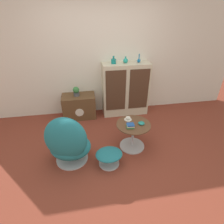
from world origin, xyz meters
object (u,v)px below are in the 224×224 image
Objects in this scene: vase_inner_left at (126,61)px; bowl at (141,123)px; tv_console at (79,106)px; vase_inner_right at (139,60)px; ottoman at (109,155)px; book_stack at (130,126)px; egg_chair at (68,143)px; teacup at (128,119)px; potted_plant at (76,91)px; vase_leftmost at (114,61)px; coffee_table at (133,133)px; sideboard at (125,89)px.

vase_inner_left is 1.23× the size of bowl.
vase_inner_right reaches higher than tv_console.
ottoman is 3.20× the size of book_stack.
ottoman is 3.85× the size of bowl.
egg_chair is 2.08m from vase_inner_left.
bowl is (0.19, -0.17, -0.00)m from teacup.
potted_plant reaches higher than bowl.
potted_plant is at bearing -178.70° from vase_leftmost.
vase_inner_right reaches higher than coffee_table.
vase_inner_left reaches higher than tv_console.
ottoman is at bearing -73.98° from tv_console.
vase_inner_right is 1.32× the size of teacup.
book_stack is at bearing -87.74° from vase_leftmost.
teacup is 0.26m from bowl.
vase_inner_right is 0.84× the size of potted_plant.
egg_chair is 6.66× the size of teacup.
bowl is at bearing -89.58° from vase_inner_left.
vase_inner_left is at bearing 0.99° from potted_plant.
coffee_table is (0.48, 0.35, 0.12)m from ottoman.
vase_leftmost is at bearing 93.82° from teacup.
vase_inner_right reaches higher than vase_inner_left.
coffee_table is 3.33× the size of vase_inner_right.
book_stack is (-0.50, -1.32, -0.73)m from vase_inner_right.
egg_chair is 1.94m from vase_leftmost.
teacup is (-0.20, -1.09, -0.09)m from sideboard.
vase_inner_left reaches higher than sideboard.
bowl is (0.13, -0.02, 0.22)m from coffee_table.
vase_leftmost is (-0.13, 1.24, 0.96)m from coffee_table.
vase_inner_left is (0.60, 1.59, 1.08)m from ottoman.
ottoman is at bearing -102.33° from vase_leftmost.
ottoman is at bearing -72.95° from potted_plant.
potted_plant is 1.66m from bowl.
coffee_table is (0.93, -1.22, 0.03)m from tv_console.
vase_leftmost is 1.39× the size of bowl.
coffee_table is (1.10, 0.20, -0.11)m from egg_chair.
vase_inner_left reaches higher than bowl.
book_stack is (-0.22, -1.32, -0.08)m from sideboard.
egg_chair reaches higher than tv_console.
vase_leftmost reaches higher than book_stack.
sideboard is at bearing 68.56° from ottoman.
vase_inner_left reaches higher than ottoman.
vase_inner_right is at bearing 0.78° from potted_plant.
ottoman is at bearing -111.44° from sideboard.
tv_console is 1.40m from teacup.
teacup is at bearing 138.42° from bowl.
vase_inner_left is (0.26, 0.00, -0.00)m from vase_leftmost.
egg_chair is 5.73× the size of vase_leftmost.
potted_plant is (-0.96, 1.22, 0.35)m from coffee_table.
potted_plant is (-0.03, 0.00, 0.38)m from tv_console.
vase_inner_left is (0.12, 1.24, 0.96)m from coffee_table.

